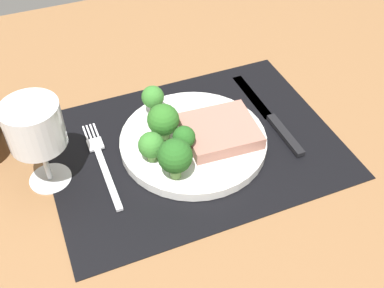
{
  "coord_description": "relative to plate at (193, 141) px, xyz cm",
  "views": [
    {
      "loc": [
        -20.69,
        -50.08,
        53.52
      ],
      "look_at": [
        -0.74,
        -1.28,
        1.9
      ],
      "focal_mm": 44.1,
      "sensor_mm": 36.0,
      "label": 1
    }
  ],
  "objects": [
    {
      "name": "ground_plane",
      "position": [
        0.0,
        0.0,
        -2.6
      ],
      "size": [
        140.0,
        110.0,
        3.0
      ],
      "primitive_type": "cube",
      "color": "brown"
    },
    {
      "name": "steak",
      "position": [
        4.11,
        -1.21,
        1.86
      ],
      "size": [
        11.83,
        10.85,
        2.12
      ],
      "primitive_type": "cube",
      "rotation": [
        0.0,
        0.0,
        -0.07
      ],
      "color": "#9E6B5B",
      "rests_on": "plate"
    },
    {
      "name": "knife",
      "position": [
        14.68,
        0.53,
        -0.5
      ],
      "size": [
        1.8,
        23.0,
        0.8
      ],
      "rotation": [
        0.0,
        0.0,
        0.03
      ],
      "color": "black",
      "rests_on": "placemat"
    },
    {
      "name": "placemat",
      "position": [
        0.0,
        0.0,
        -0.95
      ],
      "size": [
        45.69,
        33.84,
        0.3
      ],
      "primitive_type": "cube",
      "color": "black",
      "rests_on": "ground_plane"
    },
    {
      "name": "plate",
      "position": [
        0.0,
        0.0,
        0.0
      ],
      "size": [
        23.42,
        23.42,
        1.6
      ],
      "primitive_type": "cylinder",
      "color": "white",
      "rests_on": "placemat"
    },
    {
      "name": "wine_glass",
      "position": [
        -22.62,
        1.59,
        9.02
      ],
      "size": [
        7.98,
        7.98,
        14.26
      ],
      "color": "silver",
      "rests_on": "ground_plane"
    },
    {
      "name": "broccoli_near_fork",
      "position": [
        -4.25,
        1.84,
        4.38
      ],
      "size": [
        5.02,
        5.02,
        6.21
      ],
      "color": "#6B994C",
      "rests_on": "plate"
    },
    {
      "name": "fork",
      "position": [
        -14.64,
        1.42,
        -0.55
      ],
      "size": [
        2.4,
        19.2,
        0.5
      ],
      "rotation": [
        0.0,
        0.0,
        -0.03
      ],
      "color": "silver",
      "rests_on": "placemat"
    },
    {
      "name": "broccoli_near_steak",
      "position": [
        -2.69,
        -2.91,
        4.23
      ],
      "size": [
        3.43,
        3.43,
        5.34
      ],
      "color": "#5B8942",
      "rests_on": "plate"
    },
    {
      "name": "broccoli_front_edge",
      "position": [
        -5.47,
        -6.57,
        4.88
      ],
      "size": [
        5.05,
        5.05,
        6.74
      ],
      "color": "#6B994C",
      "rests_on": "plate"
    },
    {
      "name": "broccoli_center",
      "position": [
        -3.9,
        7.85,
        4.25
      ],
      "size": [
        3.7,
        3.7,
        5.46
      ],
      "color": "#5B8942",
      "rests_on": "plate"
    },
    {
      "name": "broccoli_back_left",
      "position": [
        -7.53,
        -1.98,
        3.62
      ],
      "size": [
        3.98,
        3.98,
        4.92
      ],
      "color": "#6B994C",
      "rests_on": "plate"
    }
  ]
}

